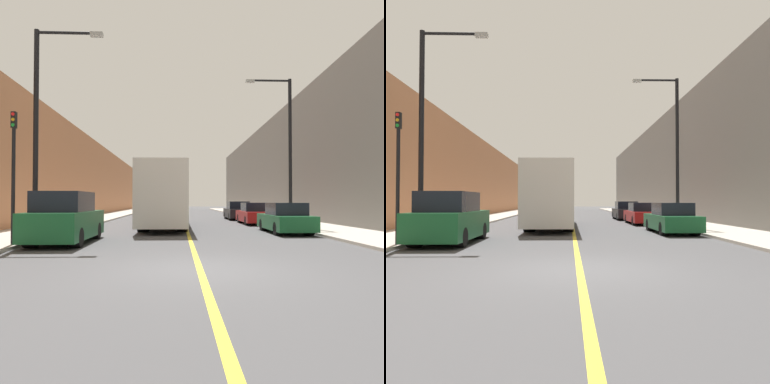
# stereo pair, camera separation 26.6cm
# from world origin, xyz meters

# --- Properties ---
(ground_plane) EXTENTS (200.00, 200.00, 0.00)m
(ground_plane) POSITION_xyz_m (0.00, 0.00, 0.00)
(ground_plane) COLOR #474749
(sidewalk_left) EXTENTS (3.48, 72.00, 0.12)m
(sidewalk_left) POSITION_xyz_m (-7.53, 30.00, 0.06)
(sidewalk_left) COLOR #B2AA9E
(sidewalk_left) RESTS_ON ground
(sidewalk_right) EXTENTS (3.48, 72.00, 0.12)m
(sidewalk_right) POSITION_xyz_m (7.53, 30.00, 0.06)
(sidewalk_right) COLOR #B2AA9E
(sidewalk_right) RESTS_ON ground
(building_row_left) EXTENTS (4.00, 72.00, 8.03)m
(building_row_left) POSITION_xyz_m (-11.27, 30.00, 4.01)
(building_row_left) COLOR #B2724C
(building_row_left) RESTS_ON ground
(building_row_right) EXTENTS (4.00, 72.00, 10.27)m
(building_row_right) POSITION_xyz_m (11.27, 30.00, 5.13)
(building_row_right) COLOR #66605B
(building_row_right) RESTS_ON ground
(road_center_line) EXTENTS (0.16, 72.00, 0.01)m
(road_center_line) POSITION_xyz_m (0.00, 30.00, 0.00)
(road_center_line) COLOR gold
(road_center_line) RESTS_ON ground
(bus) EXTENTS (2.51, 12.18, 3.51)m
(bus) POSITION_xyz_m (-1.26, 14.27, 1.88)
(bus) COLOR silver
(bus) RESTS_ON ground
(parked_suv_left) EXTENTS (1.90, 4.68, 1.91)m
(parked_suv_left) POSITION_xyz_m (-4.68, 5.57, 0.88)
(parked_suv_left) COLOR #145128
(parked_suv_left) RESTS_ON ground
(car_right_near) EXTENTS (1.78, 4.61, 1.48)m
(car_right_near) POSITION_xyz_m (4.78, 9.66, 0.67)
(car_right_near) COLOR #145128
(car_right_near) RESTS_ON ground
(car_right_mid) EXTENTS (1.86, 4.72, 1.46)m
(car_right_mid) POSITION_xyz_m (4.76, 16.76, 0.66)
(car_right_mid) COLOR maroon
(car_right_mid) RESTS_ON ground
(car_right_far) EXTENTS (1.86, 4.42, 1.53)m
(car_right_far) POSITION_xyz_m (4.56, 22.88, 0.69)
(car_right_far) COLOR black
(car_right_far) RESTS_ON ground
(street_lamp_left) EXTENTS (2.70, 0.24, 8.24)m
(street_lamp_left) POSITION_xyz_m (-5.87, 6.35, 4.79)
(street_lamp_left) COLOR black
(street_lamp_left) RESTS_ON sidewalk_left
(street_lamp_right) EXTENTS (2.70, 0.24, 8.64)m
(street_lamp_right) POSITION_xyz_m (5.88, 13.08, 4.99)
(street_lamp_right) COLOR black
(street_lamp_right) RESTS_ON sidewalk_right
(traffic_light) EXTENTS (0.16, 0.18, 4.44)m
(traffic_light) POSITION_xyz_m (-6.00, 4.15, 2.53)
(traffic_light) COLOR black
(traffic_light) RESTS_ON sidewalk_left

